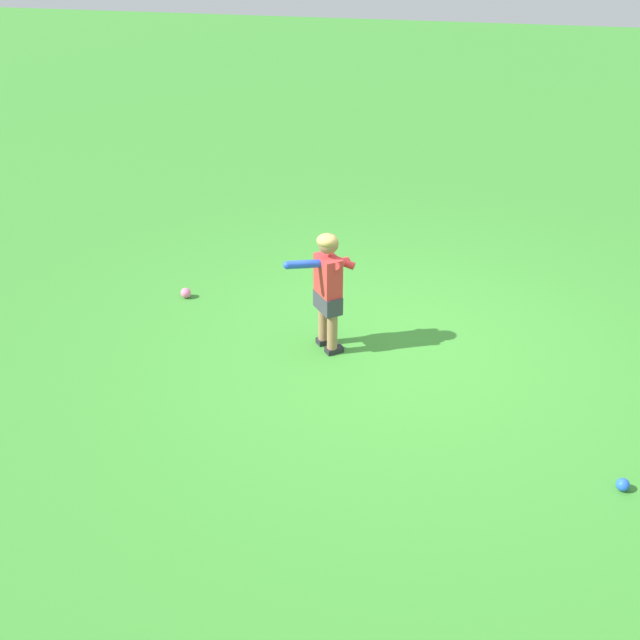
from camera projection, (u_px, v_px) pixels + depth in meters
ground_plane at (395, 346)px, 6.48m from camera, size 40.00×40.00×0.00m
child_batter at (328, 282)px, 6.12m from camera, size 0.54×0.44×1.08m
play_ball_behind_batter at (623, 485)px, 4.88m from camera, size 0.09×0.09×0.09m
play_ball_center_lawn at (186, 293)px, 7.23m from camera, size 0.10×0.10×0.10m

